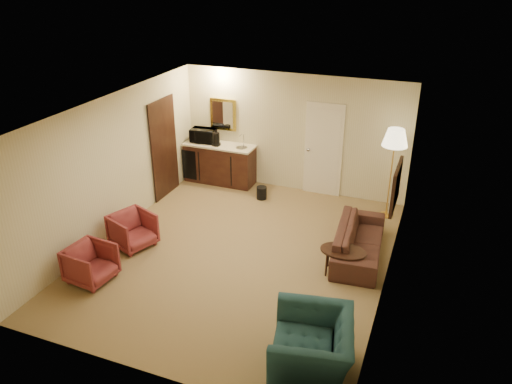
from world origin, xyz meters
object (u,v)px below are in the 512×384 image
rose_chair_far (91,262)px  coffee_maker (216,139)px  waste_bin (262,193)px  rose_chair_near (133,229)px  microwave (203,134)px  coffee_table (342,261)px  wetbar_cabinet (220,163)px  sofa (360,236)px  floor_lamp (391,174)px  teal_armchair (312,339)px

rose_chair_far → coffee_maker: size_ratio=2.30×
waste_bin → coffee_maker: bearing=161.6°
rose_chair_near → microwave: bearing=24.1°
rose_chair_far → coffee_table: rose_chair_far is taller
wetbar_cabinet → microwave: 0.77m
sofa → waste_bin: bearing=53.3°
sofa → coffee_maker: coffee_maker is taller
wetbar_cabinet → sofa: (3.60, -2.00, -0.08)m
sofa → coffee_maker: size_ratio=6.58×
rose_chair_far → waste_bin: 4.10m
rose_chair_near → rose_chair_far: size_ratio=1.03×
coffee_table → floor_lamp: floor_lamp is taller
rose_chair_near → coffee_table: bearing=-61.0°
teal_armchair → coffee_table: size_ratio=1.50×
microwave → coffee_maker: microwave is taller
teal_armchair → rose_chair_far: 3.87m
rose_chair_far → coffee_table: 4.08m
teal_armchair → waste_bin: (-2.33, 4.42, -0.36)m
microwave → rose_chair_near: bearing=-92.4°
sofa → rose_chair_far: 4.51m
rose_chair_near → coffee_maker: bearing=17.0°
floor_lamp → coffee_maker: floor_lamp is taller
floor_lamp → microwave: (-4.27, 0.36, 0.18)m
teal_armchair → rose_chair_far: teal_armchair is taller
waste_bin → microwave: (-1.64, 0.54, 0.97)m
sofa → coffee_table: size_ratio=2.57×
rose_chair_far → waste_bin: size_ratio=2.47×
wetbar_cabinet → microwave: bearing=174.6°
coffee_table → microwave: microwave is taller
rose_chair_near → floor_lamp: bearing=-34.2°
rose_chair_far → floor_lamp: size_ratio=0.37×
rose_chair_far → microwave: microwave is taller
rose_chair_far → coffee_maker: (0.24, 4.24, 0.73)m
rose_chair_near → teal_armchair: bearing=-93.7°
rose_chair_near → coffee_table: 3.74m
rose_chair_far → coffee_table: (3.72, 1.67, -0.12)m
rose_chair_far → waste_bin: (1.49, 3.82, -0.20)m
rose_chair_far → floor_lamp: bearing=-40.2°
rose_chair_far → teal_armchair: bearing=-93.3°
wetbar_cabinet → waste_bin: bearing=-22.3°
sofa → floor_lamp: bearing=-13.0°
rose_chair_near → floor_lamp: 5.02m
rose_chair_near → microwave: size_ratio=1.27×
rose_chair_near → coffee_maker: size_ratio=2.37×
coffee_maker → microwave: bearing=162.9°
teal_armchair → waste_bin: 5.01m
teal_armchair → waste_bin: teal_armchair is taller
coffee_maker → floor_lamp: bearing=-2.8°
coffee_table → floor_lamp: bearing=80.3°
rose_chair_near → microwave: (-0.17, 3.21, 0.76)m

